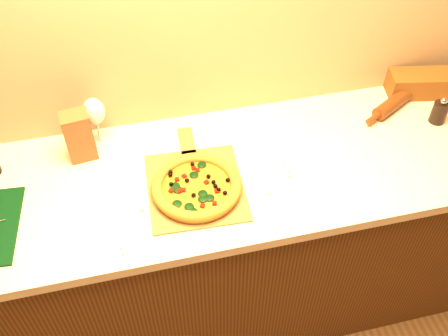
{
  "coord_description": "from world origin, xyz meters",
  "views": [
    {
      "loc": [
        -0.21,
        0.22,
        2.19
      ],
      "look_at": [
        0.07,
        1.38,
        0.96
      ],
      "focal_mm": 40.0,
      "sensor_mm": 36.0,
      "label": 1
    }
  ],
  "objects_px": {
    "rolling_pin": "(398,100)",
    "pepper_grinder": "(440,112)",
    "wine_glass": "(94,113)",
    "pizza_peel": "(195,184)",
    "pizza": "(196,187)"
  },
  "relations": [
    {
      "from": "pepper_grinder",
      "to": "pizza_peel",
      "type": "bearing_deg",
      "value": -173.52
    },
    {
      "from": "rolling_pin",
      "to": "wine_glass",
      "type": "xyz_separation_m",
      "value": [
        -1.2,
        0.06,
        0.11
      ]
    },
    {
      "from": "rolling_pin",
      "to": "wine_glass",
      "type": "distance_m",
      "value": 1.2
    },
    {
      "from": "pepper_grinder",
      "to": "rolling_pin",
      "type": "distance_m",
      "value": 0.17
    },
    {
      "from": "rolling_pin",
      "to": "pepper_grinder",
      "type": "bearing_deg",
      "value": -50.93
    },
    {
      "from": "pizza",
      "to": "wine_glass",
      "type": "relative_size",
      "value": 1.54
    },
    {
      "from": "pizza_peel",
      "to": "pizza",
      "type": "xyz_separation_m",
      "value": [
        -0.0,
        -0.03,
        0.02
      ]
    },
    {
      "from": "wine_glass",
      "to": "pizza",
      "type": "bearing_deg",
      "value": -47.63
    },
    {
      "from": "pepper_grinder",
      "to": "wine_glass",
      "type": "distance_m",
      "value": 1.32
    },
    {
      "from": "pepper_grinder",
      "to": "wine_glass",
      "type": "bearing_deg",
      "value": 171.85
    },
    {
      "from": "pizza",
      "to": "rolling_pin",
      "type": "bearing_deg",
      "value": 17.21
    },
    {
      "from": "pepper_grinder",
      "to": "rolling_pin",
      "type": "height_order",
      "value": "pepper_grinder"
    },
    {
      "from": "rolling_pin",
      "to": "pizza_peel",
      "type": "bearing_deg",
      "value": -164.83
    },
    {
      "from": "pizza_peel",
      "to": "rolling_pin",
      "type": "distance_m",
      "value": 0.92
    },
    {
      "from": "rolling_pin",
      "to": "wine_glass",
      "type": "height_order",
      "value": "wine_glass"
    }
  ]
}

